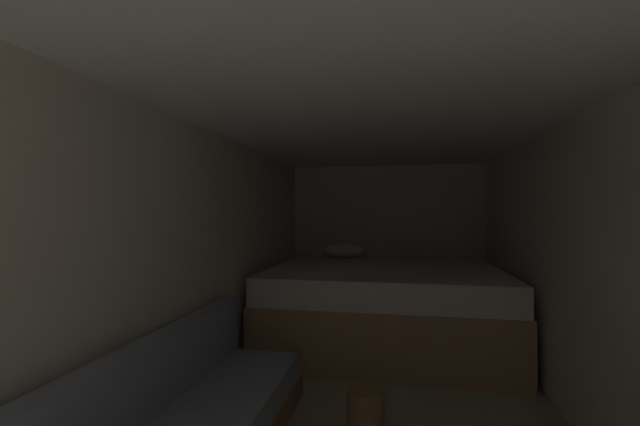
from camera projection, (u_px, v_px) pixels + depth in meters
name	position (u px, v px, depth m)	size (l,w,h in m)	color
wall_back	(387.00, 242.00, 5.31)	(2.61, 0.05, 2.03)	beige
wall_left	(193.00, 269.00, 2.82)	(0.05, 5.52, 2.03)	beige
wall_right	(597.00, 280.00, 2.33)	(0.05, 5.52, 2.03)	beige
ceiling_slab	(376.00, 113.00, 2.57)	(2.61, 5.52, 0.05)	white
bed	(384.00, 305.00, 4.27)	(2.39, 1.98, 1.02)	tan
wicker_basket	(366.00, 408.00, 2.63)	(0.24, 0.24, 0.25)	olive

